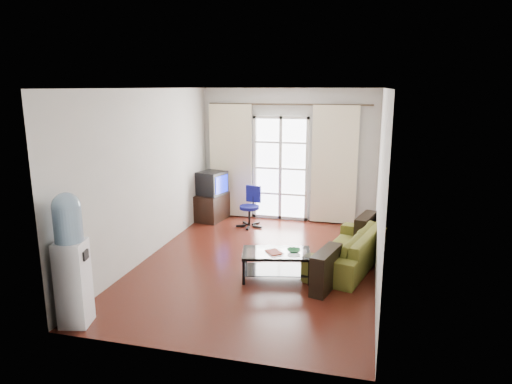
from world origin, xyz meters
TOP-DOWN VIEW (x-y plane):
  - floor at (0.00, 0.00)m, footprint 5.20×5.20m
  - ceiling at (0.00, 0.00)m, footprint 5.20×5.20m
  - wall_back at (0.00, 2.60)m, footprint 3.60×0.02m
  - wall_front at (0.00, -2.60)m, footprint 3.60×0.02m
  - wall_left at (-1.80, 0.00)m, footprint 0.02×5.20m
  - wall_right at (1.80, 0.00)m, footprint 0.02×5.20m
  - french_door at (-0.15, 2.54)m, footprint 1.16×0.06m
  - curtain_rod at (0.00, 2.50)m, footprint 3.30×0.04m
  - curtain_left at (-1.20, 2.48)m, footprint 0.90×0.07m
  - curtain_right at (0.95, 2.48)m, footprint 0.90×0.07m
  - radiator at (0.80, 2.50)m, footprint 0.64×0.12m
  - sofa at (1.38, 0.29)m, footprint 2.31×1.70m
  - coffee_table at (0.40, -0.47)m, footprint 1.08×0.76m
  - bowl at (0.65, -0.43)m, footprint 0.30×0.30m
  - book at (0.30, -0.59)m, footprint 0.43×0.43m
  - remote at (0.41, -0.59)m, footprint 0.15×0.08m
  - tv_stand at (-1.52, 2.14)m, footprint 0.61×0.82m
  - crt_tv at (-1.52, 2.12)m, footprint 0.62×0.63m
  - task_chair at (-0.62, 1.87)m, footprint 0.65×0.65m
  - water_cooler at (-1.60, -2.35)m, footprint 0.39×0.39m

SIDE VIEW (x-z plane):
  - floor at x=0.00m, z-range 0.00..0.00m
  - task_chair at x=-0.62m, z-range -0.16..0.64m
  - coffee_table at x=0.40m, z-range 0.06..0.46m
  - tv_stand at x=-1.52m, z-range 0.00..0.55m
  - sofa at x=1.38m, z-range 0.00..0.57m
  - radiator at x=0.80m, z-range 0.01..0.65m
  - remote at x=0.41m, z-range 0.40..0.41m
  - book at x=0.30m, z-range 0.40..0.42m
  - bowl at x=0.65m, z-range 0.40..0.45m
  - crt_tv at x=-1.52m, z-range 0.55..1.02m
  - water_cooler at x=-1.60m, z-range 0.04..1.62m
  - french_door at x=-0.15m, z-range 0.00..2.15m
  - curtain_left at x=-1.20m, z-range 0.02..2.38m
  - curtain_right at x=0.95m, z-range 0.02..2.38m
  - wall_back at x=0.00m, z-range 0.00..2.70m
  - wall_front at x=0.00m, z-range 0.00..2.70m
  - wall_left at x=-1.80m, z-range 0.00..2.70m
  - wall_right at x=1.80m, z-range 0.00..2.70m
  - curtain_rod at x=0.00m, z-range 2.36..2.40m
  - ceiling at x=0.00m, z-range 2.70..2.70m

